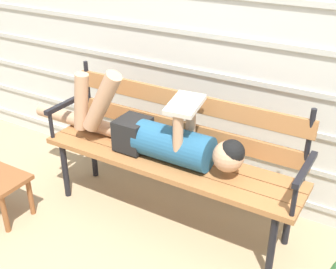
% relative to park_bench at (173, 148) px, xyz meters
% --- Properties ---
extents(ground_plane, '(12.00, 12.00, 0.00)m').
position_rel_park_bench_xyz_m(ground_plane, '(0.00, -0.20, -0.52)').
color(ground_plane, tan).
extents(house_siding, '(5.16, 0.08, 2.36)m').
position_rel_park_bench_xyz_m(house_siding, '(0.00, 0.44, 0.66)').
color(house_siding, beige).
rests_on(house_siding, ground).
extents(park_bench, '(1.78, 0.43, 0.94)m').
position_rel_park_bench_xyz_m(park_bench, '(0.00, 0.00, 0.00)').
color(park_bench, '#9E6638').
rests_on(park_bench, ground).
extents(reclining_person, '(1.71, 0.27, 0.55)m').
position_rel_park_bench_xyz_m(reclining_person, '(-0.12, -0.07, 0.10)').
color(reclining_person, '#23567A').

